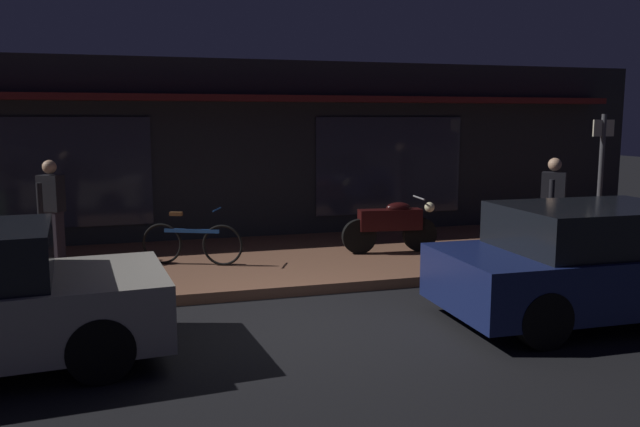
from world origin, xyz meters
name	(u,v)px	position (x,y,z in m)	size (l,w,h in m)	color
ground_plane	(303,319)	(0.00, 0.00, 0.00)	(60.00, 60.00, 0.00)	black
sidewalk_slab	(257,262)	(0.00, 3.00, 0.07)	(18.00, 4.00, 0.15)	brown
storefront_building	(226,150)	(0.00, 6.39, 1.80)	(18.00, 3.30, 3.60)	black
motorcycle	(392,224)	(2.35, 2.79, 0.65)	(1.70, 0.55, 0.97)	black
bicycle_parked	(192,243)	(-1.09, 2.79, 0.51)	(1.54, 0.72, 0.91)	black
person_photographer	(52,209)	(-3.22, 3.53, 1.03)	(0.44, 0.56, 1.67)	#28232D
person_bystander	(553,205)	(4.83, 1.75, 1.03)	(0.48, 0.51, 1.67)	#28232D
sign_post	(601,172)	(6.23, 2.31, 1.51)	(0.44, 0.09, 2.40)	#47474C
parked_car_far	(599,262)	(3.53, -0.98, 0.70)	(4.13, 1.84, 1.42)	black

